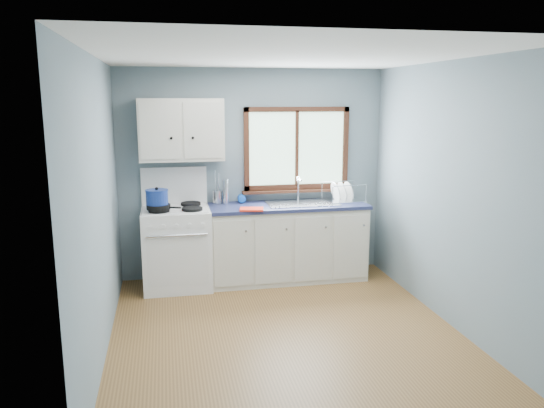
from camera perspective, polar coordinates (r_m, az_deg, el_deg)
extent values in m
cube|color=brown|center=(5.09, 1.50, -13.79)|extent=(3.20, 3.60, 0.02)
cube|color=white|center=(4.63, 1.67, 15.77)|extent=(3.20, 3.60, 0.02)
cube|color=slate|center=(6.45, -2.04, 3.28)|extent=(3.20, 0.02, 2.50)
cube|color=slate|center=(3.01, 9.40, -6.20)|extent=(3.20, 0.02, 2.50)
cube|color=slate|center=(4.62, -18.28, -0.51)|extent=(0.02, 3.60, 2.50)
cube|color=slate|center=(5.29, 18.82, 0.91)|extent=(0.02, 3.60, 2.50)
cube|color=white|center=(6.19, -10.19, -4.72)|extent=(0.76, 0.65, 0.92)
cube|color=white|center=(6.34, -10.48, 1.95)|extent=(0.76, 0.05, 0.44)
cube|color=silver|center=(6.08, -10.35, -0.50)|extent=(0.72, 0.59, 0.01)
cylinder|color=black|center=(5.93, -12.06, -0.67)|extent=(0.23, 0.23, 0.03)
cylinder|color=black|center=(5.94, -8.58, -0.53)|extent=(0.23, 0.23, 0.03)
cylinder|color=black|center=(6.23, -12.04, -0.11)|extent=(0.23, 0.23, 0.03)
cylinder|color=black|center=(6.23, -8.73, 0.02)|extent=(0.23, 0.23, 0.03)
cylinder|color=silver|center=(5.80, -10.19, -3.36)|extent=(0.66, 0.02, 0.02)
cube|color=silver|center=(5.90, -10.09, -6.13)|extent=(0.66, 0.01, 0.55)
cube|color=beige|center=(6.38, 1.64, -4.26)|extent=(1.85, 0.60, 0.88)
cube|color=black|center=(6.51, 1.58, -7.60)|extent=(1.85, 0.54, 0.08)
cube|color=#1C2244|center=(6.27, 1.66, -0.20)|extent=(1.89, 0.64, 0.04)
cube|color=silver|center=(6.31, 3.26, 0.07)|extent=(0.84, 0.46, 0.01)
cube|color=silver|center=(6.27, 1.48, -0.66)|extent=(0.36, 0.40, 0.14)
cube|color=silver|center=(6.37, 4.99, -0.51)|extent=(0.36, 0.40, 0.14)
cylinder|color=silver|center=(6.47, 2.82, 1.59)|extent=(0.02, 0.02, 0.28)
cylinder|color=silver|center=(6.38, 2.99, 2.64)|extent=(0.02, 0.16, 0.02)
sphere|color=silver|center=(6.45, 2.83, 2.82)|extent=(0.04, 0.04, 0.04)
cube|color=#9EC6A8|center=(6.50, 2.65, 6.00)|extent=(1.22, 0.01, 0.92)
cube|color=#422214|center=(6.46, 2.73, 10.14)|extent=(1.30, 0.05, 0.06)
cube|color=#422214|center=(6.55, 2.65, 1.88)|extent=(1.30, 0.05, 0.06)
cube|color=#422214|center=(6.36, -2.76, 5.88)|extent=(0.06, 0.05, 1.00)
cube|color=#422214|center=(6.66, 7.89, 6.03)|extent=(0.06, 0.05, 1.00)
cube|color=#422214|center=(6.49, 2.69, 5.98)|extent=(0.03, 0.05, 0.92)
cube|color=#422214|center=(6.53, 2.71, 1.41)|extent=(1.36, 0.10, 0.03)
cube|color=beige|center=(6.14, -9.73, 7.87)|extent=(0.95, 0.32, 0.70)
cube|color=beige|center=(5.97, -11.98, 7.70)|extent=(0.44, 0.01, 0.62)
cube|color=beige|center=(5.98, -7.38, 7.86)|extent=(0.44, 0.01, 0.62)
sphere|color=black|center=(5.96, -10.78, 6.97)|extent=(0.03, 0.03, 0.03)
sphere|color=black|center=(5.97, -8.51, 7.05)|extent=(0.03, 0.03, 0.03)
cylinder|color=black|center=(5.91, -12.10, -0.30)|extent=(0.34, 0.34, 0.05)
cube|color=black|center=(5.84, -10.44, -0.37)|extent=(0.14, 0.08, 0.02)
cylinder|color=navy|center=(5.91, -12.26, 0.43)|extent=(0.31, 0.31, 0.20)
cylinder|color=navy|center=(5.90, -12.30, 1.44)|extent=(0.33, 0.33, 0.01)
sphere|color=black|center=(5.89, -12.31, 1.62)|extent=(0.05, 0.05, 0.04)
cylinder|color=silver|center=(6.33, -5.84, 0.76)|extent=(0.16, 0.16, 0.16)
cylinder|color=silver|center=(6.32, -5.74, 2.25)|extent=(0.01, 0.01, 0.23)
cylinder|color=silver|center=(6.30, -6.11, 2.41)|extent=(0.01, 0.01, 0.27)
cylinder|color=silver|center=(6.28, -5.79, 2.10)|extent=(0.01, 0.01, 0.21)
cylinder|color=silver|center=(6.26, -5.01, 1.31)|extent=(0.08, 0.08, 0.30)
imported|color=blue|center=(6.29, -3.25, 1.16)|extent=(0.10, 0.10, 0.25)
cube|color=red|center=(5.94, -2.21, -0.56)|extent=(0.29, 0.24, 0.02)
cube|color=silver|center=(6.51, 7.69, 0.38)|extent=(0.49, 0.40, 0.02)
cylinder|color=silver|center=(6.26, 6.55, 0.91)|extent=(0.01, 0.01, 0.22)
cylinder|color=silver|center=(6.45, 10.08, 1.11)|extent=(0.01, 0.01, 0.22)
cylinder|color=silver|center=(6.55, 5.39, 1.40)|extent=(0.01, 0.01, 0.22)
cylinder|color=silver|center=(6.73, 8.80, 1.58)|extent=(0.01, 0.01, 0.22)
cylinder|color=silver|center=(6.33, 8.37, 1.98)|extent=(0.43, 0.06, 0.01)
cylinder|color=silver|center=(6.62, 7.14, 2.42)|extent=(0.43, 0.06, 0.01)
cylinder|color=white|center=(6.45, 6.84, 1.30)|extent=(0.09, 0.24, 0.24)
cylinder|color=white|center=(6.48, 7.54, 1.34)|extent=(0.09, 0.24, 0.24)
cylinder|color=white|center=(6.52, 8.24, 1.38)|extent=(0.09, 0.24, 0.24)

